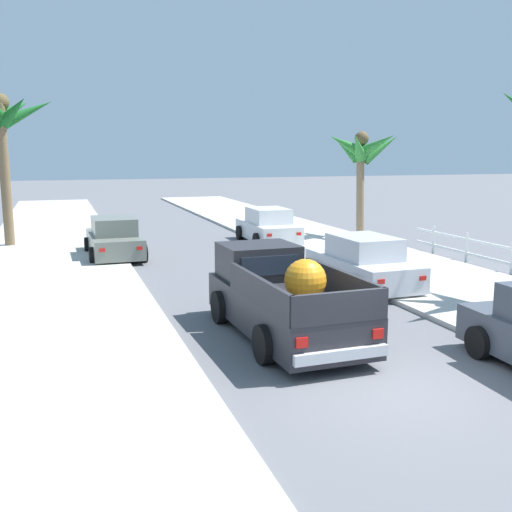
# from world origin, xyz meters

# --- Properties ---
(ground_plane) EXTENTS (160.00, 160.00, 0.00)m
(ground_plane) POSITION_xyz_m (0.00, 0.00, 0.00)
(ground_plane) COLOR slate
(sidewalk_left) EXTENTS (5.18, 60.00, 0.12)m
(sidewalk_left) POSITION_xyz_m (-5.58, 12.00, 0.06)
(sidewalk_left) COLOR beige
(sidewalk_left) RESTS_ON ground
(sidewalk_right) EXTENTS (5.18, 60.00, 0.12)m
(sidewalk_right) POSITION_xyz_m (5.58, 12.00, 0.06)
(sidewalk_right) COLOR beige
(sidewalk_right) RESTS_ON ground
(curb_left) EXTENTS (0.16, 60.00, 0.10)m
(curb_left) POSITION_xyz_m (-4.39, 12.00, 0.05)
(curb_left) COLOR silver
(curb_left) RESTS_ON ground
(curb_right) EXTENTS (0.16, 60.00, 0.10)m
(curb_right) POSITION_xyz_m (4.39, 12.00, 0.05)
(curb_right) COLOR silver
(curb_right) RESTS_ON ground
(pickup_truck) EXTENTS (2.33, 5.27, 1.85)m
(pickup_truck) POSITION_xyz_m (-0.78, 3.31, 0.81)
(pickup_truck) COLOR #28282D
(pickup_truck) RESTS_ON ground
(car_left_near) EXTENTS (2.07, 4.28, 1.54)m
(car_left_near) POSITION_xyz_m (3.40, 16.02, 0.71)
(car_left_near) COLOR silver
(car_left_near) RESTS_ON ground
(car_right_near) EXTENTS (2.08, 4.29, 1.54)m
(car_right_near) POSITION_xyz_m (-3.34, 14.33, 0.71)
(car_right_near) COLOR slate
(car_right_near) RESTS_ON ground
(car_right_mid) EXTENTS (2.10, 4.29, 1.54)m
(car_right_mid) POSITION_xyz_m (3.14, 6.90, 0.71)
(car_right_mid) COLOR silver
(car_right_mid) RESTS_ON ground
(palm_tree_left_fore) EXTENTS (3.49, 3.47, 4.91)m
(palm_tree_left_fore) POSITION_xyz_m (7.93, 16.10, 3.95)
(palm_tree_left_fore) COLOR #846B4C
(palm_tree_left_fore) RESTS_ON ground
(palm_tree_right_fore) EXTENTS (3.93, 3.35, 6.26)m
(palm_tree_right_fore) POSITION_xyz_m (-7.23, 17.97, 5.11)
(palm_tree_right_fore) COLOR brown
(palm_tree_right_fore) RESTS_ON ground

